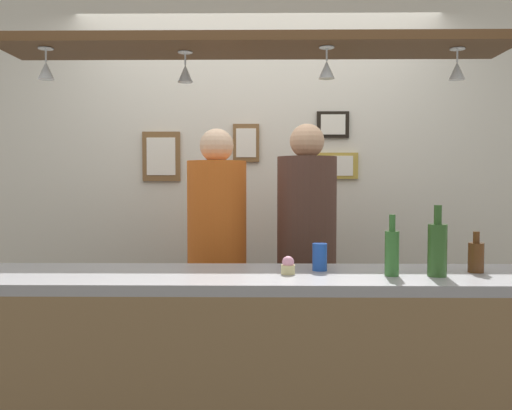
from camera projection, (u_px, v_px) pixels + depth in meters
name	position (u px, v px, depth m)	size (l,w,h in m)	color
back_wall	(258.00, 188.00, 3.78)	(4.40, 0.06, 2.60)	silver
bar_counter	(254.00, 353.00, 2.21)	(2.70, 0.55, 0.96)	#99999E
overhead_glass_rack	(255.00, 46.00, 2.35)	(2.20, 0.36, 0.04)	brown
hanging_wineglass_far_left	(46.00, 69.00, 2.31)	(0.07, 0.07, 0.13)	silver
hanging_wineglass_left	(185.00, 73.00, 2.38)	(0.07, 0.07, 0.13)	silver
hanging_wineglass_center_left	(327.00, 69.00, 2.29)	(0.07, 0.07, 0.13)	silver
hanging_wineglass_center	(457.00, 70.00, 2.31)	(0.07, 0.07, 0.13)	silver
person_left_orange_shirt	(217.00, 243.00, 3.12)	(0.34, 0.34, 1.65)	#2D334C
person_right_brown_shirt	(307.00, 240.00, 3.11)	(0.34, 0.34, 1.68)	#2D334C
bottle_beer_brown_stubby	(476.00, 256.00, 2.37)	(0.07, 0.07, 0.18)	#512D14
bottle_champagne_green	(437.00, 248.00, 2.27)	(0.08, 0.08, 0.30)	#2D5623
bottle_beer_green_import	(392.00, 251.00, 2.28)	(0.06, 0.06, 0.26)	#336B2D
drink_can	(320.00, 257.00, 2.42)	(0.07, 0.07, 0.12)	#1E4CB2
cupcake	(288.00, 266.00, 2.33)	(0.06, 0.06, 0.08)	beige
picture_frame_upper_small	(333.00, 125.00, 3.71)	(0.22, 0.02, 0.18)	black
picture_frame_crest	(246.00, 143.00, 3.72)	(0.18, 0.02, 0.26)	brown
picture_frame_caricature	(161.00, 156.00, 3.74)	(0.26, 0.02, 0.34)	brown
picture_frame_lower_pair	(336.00, 166.00, 3.72)	(0.30, 0.02, 0.18)	#B29338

